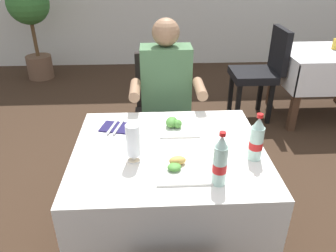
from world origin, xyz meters
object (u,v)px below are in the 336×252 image
object	(u,v)px
main_dining_table	(169,175)
seated_diner_far	(166,97)
background_chair_left	(262,69)
plate_far_diner	(176,125)
napkin_cutlery_set	(116,127)
cola_bottle_primary	(256,140)
background_dining_table	(327,68)
chair_far_diner_seat	(163,110)
beer_glass_left	(133,143)
plate_near_camera	(181,167)
potted_plant_corner	(30,17)
cola_bottle_secondary	(220,162)
background_table_tumbler	(336,44)

from	to	relation	value
main_dining_table	seated_diner_far	xyz separation A→B (m)	(0.02, 0.72, 0.15)
seated_diner_far	background_chair_left	world-z (taller)	seated_diner_far
plate_far_diner	napkin_cutlery_set	size ratio (longest dim) A/B	1.15
cola_bottle_primary	background_chair_left	size ratio (longest dim) A/B	0.26
plate_far_diner	background_dining_table	bearing A→B (deg)	42.39
chair_far_diner_seat	napkin_cutlery_set	world-z (taller)	chair_far_diner_seat
beer_glass_left	plate_near_camera	bearing A→B (deg)	-21.34
plate_far_diner	potted_plant_corner	distance (m)	3.45
beer_glass_left	cola_bottle_secondary	size ratio (longest dim) A/B	0.75
cola_bottle_primary	seated_diner_far	bearing A→B (deg)	115.54
background_chair_left	background_table_tumbler	distance (m)	0.81
napkin_cutlery_set	potted_plant_corner	size ratio (longest dim) A/B	0.15
main_dining_table	background_table_tumbler	world-z (taller)	background_table_tumbler
plate_near_camera	plate_far_diner	bearing A→B (deg)	88.93
beer_glass_left	cola_bottle_primary	world-z (taller)	cola_bottle_primary
main_dining_table	potted_plant_corner	size ratio (longest dim) A/B	0.77
plate_near_camera	background_table_tumbler	world-z (taller)	background_table_tumbler
seated_diner_far	beer_glass_left	xyz separation A→B (m)	(-0.20, -0.82, 0.12)
seated_diner_far	cola_bottle_primary	size ratio (longest dim) A/B	5.07
cola_bottle_secondary	potted_plant_corner	world-z (taller)	potted_plant_corner
main_dining_table	cola_bottle_secondary	xyz separation A→B (m)	(0.21, -0.30, 0.29)
potted_plant_corner	main_dining_table	bearing A→B (deg)	-61.98
cola_bottle_secondary	background_chair_left	world-z (taller)	cola_bottle_secondary
seated_diner_far	cola_bottle_secondary	xyz separation A→B (m)	(0.18, -1.02, 0.14)
napkin_cutlery_set	background_table_tumbler	distance (m)	2.68
plate_near_camera	cola_bottle_primary	world-z (taller)	cola_bottle_primary
napkin_cutlery_set	beer_glass_left	bearing A→B (deg)	-70.58
chair_far_diner_seat	plate_far_diner	distance (m)	0.65
seated_diner_far	potted_plant_corner	bearing A→B (deg)	124.86
beer_glass_left	cola_bottle_primary	xyz separation A→B (m)	(0.60, -0.01, 0.01)
seated_diner_far	background_chair_left	size ratio (longest dim) A/B	1.30
plate_near_camera	potted_plant_corner	world-z (taller)	potted_plant_corner
background_chair_left	background_table_tumbler	size ratio (longest dim) A/B	8.82
main_dining_table	background_dining_table	bearing A→B (deg)	45.15
main_dining_table	beer_glass_left	size ratio (longest dim) A/B	5.06
background_table_tumbler	potted_plant_corner	bearing A→B (deg)	159.27
plate_near_camera	background_dining_table	size ratio (longest dim) A/B	0.26
plate_near_camera	plate_far_diner	world-z (taller)	plate_far_diner
main_dining_table	chair_far_diner_seat	distance (m)	0.83
cola_bottle_secondary	chair_far_diner_seat	bearing A→B (deg)	100.26
cola_bottle_primary	napkin_cutlery_set	bearing A→B (deg)	153.76
chair_far_diner_seat	background_chair_left	size ratio (longest dim) A/B	1.00
plate_near_camera	potted_plant_corner	size ratio (longest dim) A/B	0.19
main_dining_table	seated_diner_far	world-z (taller)	seated_diner_far
beer_glass_left	background_table_tumbler	distance (m)	2.81
cola_bottle_primary	chair_far_diner_seat	bearing A→B (deg)	113.96
main_dining_table	plate_near_camera	world-z (taller)	plate_near_camera
main_dining_table	cola_bottle_primary	distance (m)	0.52
background_table_tumbler	beer_glass_left	bearing A→B (deg)	-136.07
beer_glass_left	background_chair_left	size ratio (longest dim) A/B	0.20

